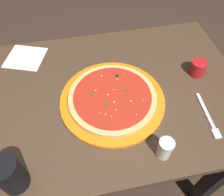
# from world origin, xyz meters

# --- Properties ---
(ground_plane) EXTENTS (5.00, 5.00, 0.00)m
(ground_plane) POSITION_xyz_m (0.00, 0.00, 0.00)
(ground_plane) COLOR #38281E
(restaurant_table) EXTENTS (1.02, 0.70, 0.73)m
(restaurant_table) POSITION_xyz_m (0.00, 0.00, 0.59)
(restaurant_table) COLOR black
(restaurant_table) RESTS_ON ground_plane
(serving_plate) EXTENTS (0.37, 0.37, 0.01)m
(serving_plate) POSITION_xyz_m (-0.00, -0.04, 0.74)
(serving_plate) COLOR orange
(serving_plate) RESTS_ON restaurant_table
(pizza) EXTENTS (0.31, 0.31, 0.02)m
(pizza) POSITION_xyz_m (-0.00, -0.04, 0.76)
(pizza) COLOR #DBB26B
(pizza) RESTS_ON serving_plate
(cup_tall_drink) EXTENTS (0.07, 0.07, 0.12)m
(cup_tall_drink) POSITION_xyz_m (-0.32, -0.27, 0.80)
(cup_tall_drink) COLOR black
(cup_tall_drink) RESTS_ON restaurant_table
(cup_small_sauce) EXTENTS (0.06, 0.06, 0.06)m
(cup_small_sauce) POSITION_xyz_m (0.35, 0.03, 0.76)
(cup_small_sauce) COLOR #B2191E
(cup_small_sauce) RESTS_ON restaurant_table
(napkin_folded_right) EXTENTS (0.19, 0.19, 0.00)m
(napkin_folded_right) POSITION_xyz_m (-0.31, 0.25, 0.74)
(napkin_folded_right) COLOR white
(napkin_folded_right) RESTS_ON restaurant_table
(fork) EXTENTS (0.03, 0.19, 0.00)m
(fork) POSITION_xyz_m (0.31, -0.18, 0.74)
(fork) COLOR silver
(fork) RESTS_ON restaurant_table
(parmesan_shaker) EXTENTS (0.05, 0.05, 0.07)m
(parmesan_shaker) POSITION_xyz_m (0.11, -0.27, 0.77)
(parmesan_shaker) COLOR silver
(parmesan_shaker) RESTS_ON restaurant_table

